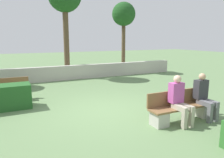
# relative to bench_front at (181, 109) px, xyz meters

# --- Properties ---
(ground_plane) EXTENTS (60.00, 60.00, 0.00)m
(ground_plane) POSITION_rel_bench_front_xyz_m (-1.54, 1.69, -0.33)
(ground_plane) COLOR #607F51
(perimeter_wall) EXTENTS (14.32, 0.30, 0.78)m
(perimeter_wall) POSITION_rel_bench_front_xyz_m (-1.54, 7.42, 0.07)
(perimeter_wall) COLOR #B7B2A8
(perimeter_wall) RESTS_ON ground_plane
(bench_front) EXTENTS (2.06, 0.48, 0.83)m
(bench_front) POSITION_rel_bench_front_xyz_m (0.00, 0.00, 0.00)
(bench_front) COLOR brown
(bench_front) RESTS_ON ground_plane
(person_seated_man) EXTENTS (0.38, 0.64, 1.31)m
(person_seated_man) POSITION_rel_bench_front_xyz_m (-0.24, -0.14, 0.39)
(person_seated_man) COLOR #B2A893
(person_seated_man) RESTS_ON ground_plane
(person_seated_woman) EXTENTS (0.38, 0.64, 1.29)m
(person_seated_woman) POSITION_rel_bench_front_xyz_m (0.67, -0.14, 0.38)
(person_seated_woman) COLOR slate
(person_seated_woman) RESTS_ON ground_plane
(tree_center_right) EXTENTS (1.53, 1.53, 4.58)m
(tree_center_right) POSITION_rel_bench_front_xyz_m (2.88, 8.52, 3.37)
(tree_center_right) COLOR brown
(tree_center_right) RESTS_ON ground_plane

